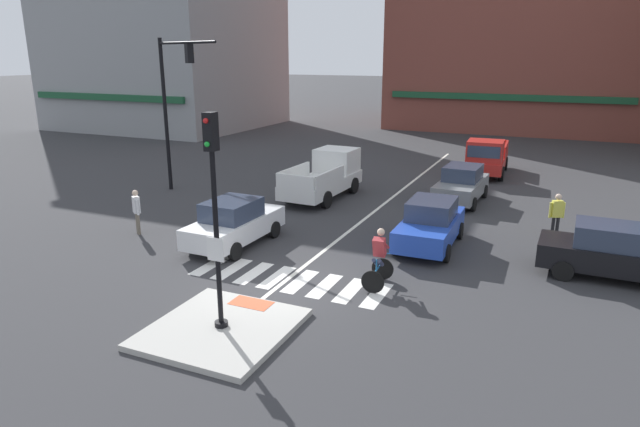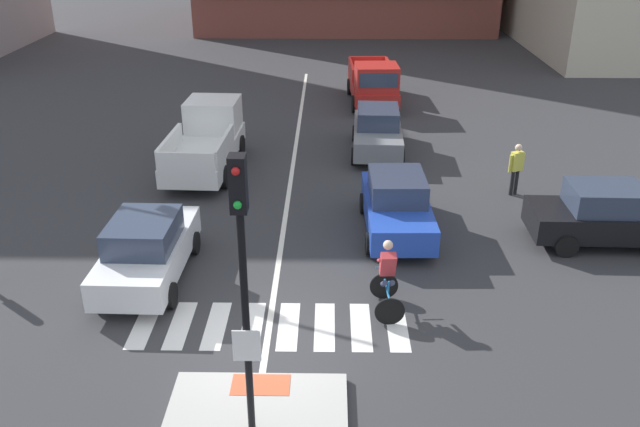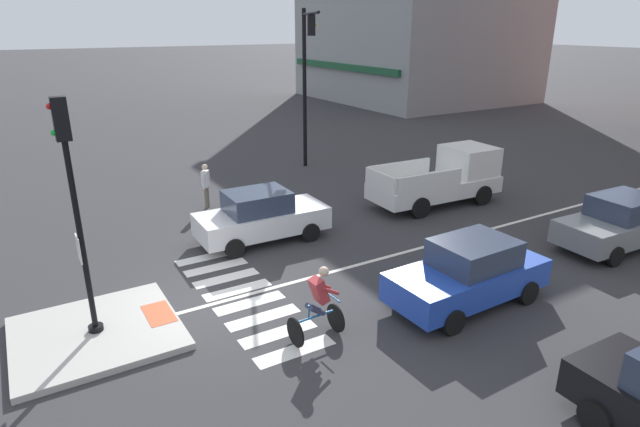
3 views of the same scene
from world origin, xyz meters
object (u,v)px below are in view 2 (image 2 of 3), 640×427
object	(u,v)px
signal_pole	(244,284)
car_black_cross_right	(607,215)
pedestrian_waiting_far_side	(516,165)
car_grey_eastbound_far	(377,131)
car_white_westbound_near	(147,249)
cyclist	(387,276)
car_blue_eastbound_mid	(397,205)
pickup_truck_red_eastbound_distant	(373,84)
pickup_truck_white_westbound_far	(208,139)

from	to	relation	value
signal_pole	car_black_cross_right	world-z (taller)	signal_pole
pedestrian_waiting_far_side	car_black_cross_right	bearing A→B (deg)	-63.38
car_grey_eastbound_far	pedestrian_waiting_far_side	xyz separation A→B (m)	(4.04, -3.86, 0.17)
car_white_westbound_near	cyclist	distance (m)	5.81
signal_pole	car_white_westbound_near	size ratio (longest dim) A/B	1.23
car_black_cross_right	car_blue_eastbound_mid	distance (m)	5.57
cyclist	pickup_truck_red_eastbound_distant	bearing A→B (deg)	87.78
signal_pole	pickup_truck_white_westbound_far	xyz separation A→B (m)	(-2.94, 13.07, -2.22)
car_grey_eastbound_far	pickup_truck_white_westbound_far	world-z (taller)	pickup_truck_white_westbound_far
car_black_cross_right	cyclist	xyz separation A→B (m)	(-6.10, -3.35, 0.06)
signal_pole	pedestrian_waiting_far_side	distance (m)	13.05
car_white_westbound_near	pickup_truck_red_eastbound_distant	bearing A→B (deg)	67.67
signal_pole	car_black_cross_right	distance (m)	11.73
car_white_westbound_near	car_blue_eastbound_mid	world-z (taller)	same
pickup_truck_red_eastbound_distant	car_black_cross_right	bearing A→B (deg)	-67.72
car_blue_eastbound_mid	pickup_truck_white_westbound_far	bearing A→B (deg)	140.74
car_black_cross_right	cyclist	world-z (taller)	cyclist
car_blue_eastbound_mid	cyclist	xyz separation A→B (m)	(-0.56, -3.93, 0.06)
car_white_westbound_near	car_blue_eastbound_mid	bearing A→B (deg)	23.10
car_grey_eastbound_far	pedestrian_waiting_far_side	distance (m)	5.59
pedestrian_waiting_far_side	car_grey_eastbound_far	bearing A→B (deg)	136.35
car_black_cross_right	pedestrian_waiting_far_side	xyz separation A→B (m)	(-1.61, 3.22, 0.17)
car_blue_eastbound_mid	car_white_westbound_near	bearing A→B (deg)	-156.90
car_white_westbound_near	car_grey_eastbound_far	bearing A→B (deg)	56.26
car_black_cross_right	car_grey_eastbound_far	distance (m)	9.06
pickup_truck_red_eastbound_distant	signal_pole	bearing A→B (deg)	-98.74
signal_pole	car_black_cross_right	xyz separation A→B (m)	(8.66, 7.54, -2.39)
pickup_truck_white_westbound_far	pickup_truck_red_eastbound_distant	bearing A→B (deg)	51.67
car_blue_eastbound_mid	cyclist	size ratio (longest dim) A/B	2.46
car_black_cross_right	car_blue_eastbound_mid	bearing A→B (deg)	173.97
car_grey_eastbound_far	car_black_cross_right	bearing A→B (deg)	-51.36
car_white_westbound_near	car_black_cross_right	distance (m)	11.95
pickup_truck_red_eastbound_distant	cyclist	bearing A→B (deg)	-92.22
car_grey_eastbound_far	pickup_truck_white_westbound_far	xyz separation A→B (m)	(-5.94, -1.54, 0.17)
car_black_cross_right	pickup_truck_white_westbound_far	world-z (taller)	pickup_truck_white_westbound_far
car_black_cross_right	signal_pole	bearing A→B (deg)	-138.94
signal_pole	pedestrian_waiting_far_side	size ratio (longest dim) A/B	3.04
car_blue_eastbound_mid	pedestrian_waiting_far_side	size ratio (longest dim) A/B	2.47
car_white_westbound_near	car_grey_eastbound_far	distance (m)	11.00
car_black_cross_right	car_grey_eastbound_far	size ratio (longest dim) A/B	0.99
cyclist	pedestrian_waiting_far_side	distance (m)	7.95
car_blue_eastbound_mid	pedestrian_waiting_far_side	world-z (taller)	pedestrian_waiting_far_side
car_grey_eastbound_far	pedestrian_waiting_far_side	world-z (taller)	pedestrian_waiting_far_side
pedestrian_waiting_far_side	signal_pole	bearing A→B (deg)	-123.22
car_white_westbound_near	car_blue_eastbound_mid	size ratio (longest dim) A/B	1.00
car_blue_eastbound_mid	pickup_truck_white_westbound_far	distance (m)	7.82
car_grey_eastbound_far	pickup_truck_white_westbound_far	size ratio (longest dim) A/B	0.81
car_white_westbound_near	pedestrian_waiting_far_side	size ratio (longest dim) A/B	2.48
signal_pole	car_white_westbound_near	bearing A→B (deg)	119.61
pickup_truck_white_westbound_far	cyclist	distance (m)	10.44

